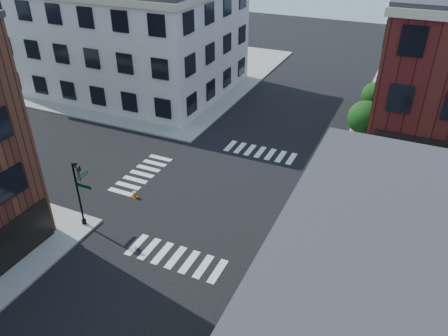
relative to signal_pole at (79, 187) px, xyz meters
The scene contains 8 objects.
ground 9.90m from the signal_pole, 44.81° to the left, with size 120.00×120.00×0.00m, color black.
sidewalk_nw 31.27m from the signal_pole, 117.29° to the left, with size 30.00×30.00×0.15m, color gray.
building_nw 25.92m from the signal_pole, 118.43° to the left, with size 22.00×16.00×11.00m, color beige.
tree_near 21.94m from the signal_pole, 49.38° to the left, with size 2.69×2.69×4.49m.
tree_far 26.78m from the signal_pole, 57.77° to the left, with size 2.43×2.43×4.07m.
signal_pole is the anchor object (origin of this frame).
box_truck 17.30m from the signal_pole, 12.18° to the left, with size 9.44×3.65×4.19m.
traffic_cone 4.73m from the signal_pole, 75.14° to the left, with size 0.43×0.43×0.66m.
Camera 1 is at (10.47, -23.19, 17.43)m, focal length 35.00 mm.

